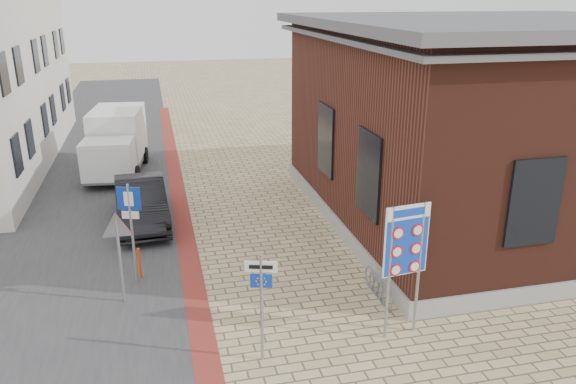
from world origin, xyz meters
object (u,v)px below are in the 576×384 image
sedan (141,202)px  parking_sign (131,216)px  bollard (139,263)px  box_truck (116,142)px  border_sign (406,243)px  essen_sign (261,291)px

sedan → parking_sign: size_ratio=1.63×
sedan → bollard: 4.15m
box_truck → border_sign: bearing=-58.2°
parking_sign → essen_sign: bearing=-38.5°
box_truck → parking_sign: bearing=-78.6°
parking_sign → bollard: size_ratio=3.13×
box_truck → parking_sign: size_ratio=1.88×
box_truck → essen_sign: 15.28m
box_truck → essen_sign: size_ratio=2.14×
box_truck → bollard: 10.51m
parking_sign → bollard: (0.10, 0.23, -1.52)m
sedan → essen_sign: 8.99m
border_sign → essen_sign: size_ratio=1.28×
border_sign → bollard: border_sign is taller
box_truck → border_sign: border_sign is taller
sedan → bollard: bearing=-94.1°
sedan → box_truck: size_ratio=0.87×
essen_sign → parking_sign: size_ratio=0.88×
border_sign → essen_sign: border_sign is taller
border_sign → essen_sign: (-3.30, -0.20, -0.66)m
box_truck → bollard: size_ratio=5.90×
box_truck → bollard: box_truck is taller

